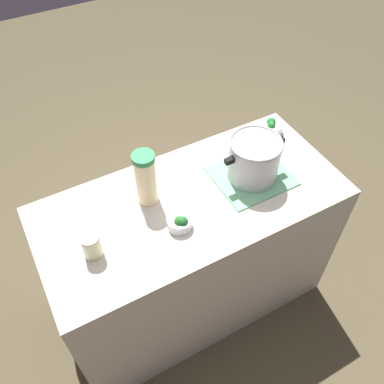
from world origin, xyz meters
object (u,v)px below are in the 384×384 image
cooking_pot (254,159)px  broccoli_bowl_front (180,222)px  broccoli_bowl_center (271,127)px  lemonade_pitcher (146,178)px  mason_jar (92,245)px

cooking_pot → broccoli_bowl_front: size_ratio=2.89×
cooking_pot → broccoli_bowl_center: bearing=-140.8°
cooking_pot → broccoli_bowl_center: 0.35m
cooking_pot → broccoli_bowl_front: 0.44m
lemonade_pitcher → broccoli_bowl_front: size_ratio=2.52×
cooking_pot → mason_jar: size_ratio=2.63×
mason_jar → cooking_pot: bearing=-176.1°
mason_jar → lemonade_pitcher: bearing=-153.1°
broccoli_bowl_front → broccoli_bowl_center: size_ratio=0.95×
cooking_pot → broccoli_bowl_front: (0.42, 0.10, -0.08)m
broccoli_bowl_front → broccoli_bowl_center: 0.75m
lemonade_pitcher → broccoli_bowl_center: 0.75m
cooking_pot → broccoli_bowl_center: size_ratio=2.75×
broccoli_bowl_center → mason_jar: bearing=14.4°
cooking_pot → lemonade_pitcher: bearing=-12.0°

